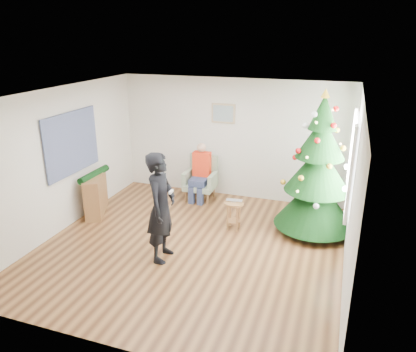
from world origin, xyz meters
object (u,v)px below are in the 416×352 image
at_px(christmas_tree, 318,171).
at_px(armchair, 201,184).
at_px(stool, 234,215).
at_px(console, 96,194).
at_px(standing_man, 161,207).

distance_m(christmas_tree, armchair, 2.73).
bearing_deg(armchair, stool, -48.34).
relative_size(christmas_tree, console, 2.62).
relative_size(armchair, standing_man, 0.53).
height_order(christmas_tree, standing_man, christmas_tree).
relative_size(standing_man, console, 1.79).
distance_m(stool, console, 2.84).
bearing_deg(stool, christmas_tree, 16.09).
distance_m(armchair, console, 2.23).
bearing_deg(console, standing_man, -54.14).
relative_size(stool, console, 0.54).
bearing_deg(standing_man, stool, -34.54).
xyz_separation_m(standing_man, console, (-2.03, 1.17, -0.50)).
distance_m(stool, standing_man, 1.70).
distance_m(christmas_tree, console, 4.36).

